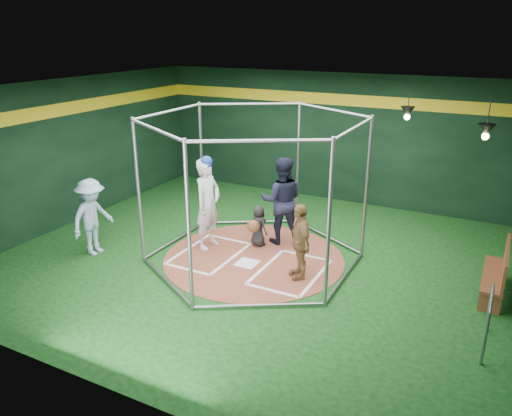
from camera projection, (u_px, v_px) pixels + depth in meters
The scene contains 15 objects.
room_shell at pixel (254, 179), 9.95m from camera, with size 10.10×9.10×3.53m.
clay_disc at pixel (254, 258), 10.54m from camera, with size 3.80×3.80×0.01m, color brown.
home_plate at pixel (247, 263), 10.29m from camera, with size 0.43×0.43×0.01m, color white.
batter_box_left at pixel (209, 253), 10.74m from camera, with size 1.17×1.77×0.01m.
batter_box_right at pixel (290, 272), 9.92m from camera, with size 1.17×1.77×0.01m.
batting_cage at pixel (254, 191), 10.03m from camera, with size 4.05×4.67×3.00m.
pendant_lamp_near at pixel (408, 112), 11.68m from camera, with size 0.34×0.34×0.90m.
pendant_lamp_far at pixel (486, 130), 9.57m from camera, with size 0.34×0.34×0.90m.
batter_figure at pixel (208, 203), 10.75m from camera, with size 0.53×0.76×2.06m.
visitor_leopard at pixel (300, 241), 9.49m from camera, with size 0.88×0.37×1.50m, color tan.
catcher_figure at pixel (258, 226), 10.98m from camera, with size 0.54×0.62×0.93m.
umpire at pixel (282, 200), 11.03m from camera, with size 0.96×0.75×1.97m, color black.
bystander_blue at pixel (92, 217), 10.52m from camera, with size 1.07×0.62×1.66m, color #8FA7BE.
dugout_bench at pixel (499, 271), 8.95m from camera, with size 0.37×1.60×0.93m.
steel_railing at pixel (489, 314), 7.42m from camera, with size 0.05×1.00×0.86m.
Camera 1 is at (4.40, -8.48, 4.58)m, focal length 35.00 mm.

